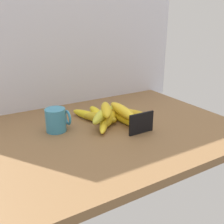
{
  "coord_description": "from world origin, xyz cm",
  "views": [
    {
      "loc": [
        -44.02,
        -82.21,
        45.53
      ],
      "look_at": [
        6.97,
        4.4,
        8.0
      ],
      "focal_mm": 40.71,
      "sensor_mm": 36.0,
      "label": 1
    }
  ],
  "objects_px": {
    "banana_8": "(122,111)",
    "banana_2": "(128,113)",
    "banana_9": "(101,116)",
    "banana_10": "(106,110)",
    "banana_6": "(100,118)",
    "chalkboard_sign": "(141,124)",
    "coffee_mug": "(56,120)",
    "banana_0": "(104,124)",
    "banana_1": "(124,119)",
    "banana_5": "(109,119)",
    "banana_7": "(97,113)",
    "banana_3": "(109,112)",
    "banana_4": "(88,116)"
  },
  "relations": [
    {
      "from": "banana_10",
      "to": "banana_6",
      "type": "bearing_deg",
      "value": 116.41
    },
    {
      "from": "banana_5",
      "to": "banana_7",
      "type": "height_order",
      "value": "banana_5"
    },
    {
      "from": "banana_4",
      "to": "banana_9",
      "type": "height_order",
      "value": "banana_9"
    },
    {
      "from": "chalkboard_sign",
      "to": "coffee_mug",
      "type": "height_order",
      "value": "coffee_mug"
    },
    {
      "from": "banana_7",
      "to": "banana_9",
      "type": "relative_size",
      "value": 1.08
    },
    {
      "from": "chalkboard_sign",
      "to": "banana_3",
      "type": "height_order",
      "value": "chalkboard_sign"
    },
    {
      "from": "banana_5",
      "to": "banana_6",
      "type": "distance_m",
      "value": 0.04
    },
    {
      "from": "banana_3",
      "to": "banana_5",
      "type": "bearing_deg",
      "value": -119.0
    },
    {
      "from": "banana_7",
      "to": "banana_1",
      "type": "bearing_deg",
      "value": -58.81
    },
    {
      "from": "banana_6",
      "to": "banana_8",
      "type": "relative_size",
      "value": 0.74
    },
    {
      "from": "banana_2",
      "to": "banana_4",
      "type": "bearing_deg",
      "value": 155.73
    },
    {
      "from": "coffee_mug",
      "to": "banana_1",
      "type": "height_order",
      "value": "coffee_mug"
    },
    {
      "from": "banana_8",
      "to": "coffee_mug",
      "type": "bearing_deg",
      "value": 167.29
    },
    {
      "from": "banana_0",
      "to": "banana_10",
      "type": "distance_m",
      "value": 0.06
    },
    {
      "from": "banana_0",
      "to": "banana_4",
      "type": "distance_m",
      "value": 0.11
    },
    {
      "from": "chalkboard_sign",
      "to": "banana_6",
      "type": "bearing_deg",
      "value": 116.66
    },
    {
      "from": "coffee_mug",
      "to": "banana_3",
      "type": "distance_m",
      "value": 0.27
    },
    {
      "from": "banana_2",
      "to": "banana_7",
      "type": "relative_size",
      "value": 1.05
    },
    {
      "from": "banana_5",
      "to": "banana_8",
      "type": "distance_m",
      "value": 0.07
    },
    {
      "from": "banana_2",
      "to": "banana_5",
      "type": "relative_size",
      "value": 1.06
    },
    {
      "from": "banana_3",
      "to": "banana_4",
      "type": "xyz_separation_m",
      "value": [
        -0.1,
        0.0,
        0.0
      ]
    },
    {
      "from": "coffee_mug",
      "to": "banana_6",
      "type": "bearing_deg",
      "value": -3.63
    },
    {
      "from": "banana_10",
      "to": "chalkboard_sign",
      "type": "bearing_deg",
      "value": -63.3
    },
    {
      "from": "banana_8",
      "to": "banana_2",
      "type": "bearing_deg",
      "value": 33.74
    },
    {
      "from": "banana_5",
      "to": "banana_6",
      "type": "bearing_deg",
      "value": 124.64
    },
    {
      "from": "banana_0",
      "to": "banana_6",
      "type": "distance_m",
      "value": 0.06
    },
    {
      "from": "banana_0",
      "to": "banana_4",
      "type": "height_order",
      "value": "banana_4"
    },
    {
      "from": "banana_9",
      "to": "banana_10",
      "type": "relative_size",
      "value": 1.0
    },
    {
      "from": "banana_2",
      "to": "banana_5",
      "type": "xyz_separation_m",
      "value": [
        -0.11,
        -0.02,
        0.0
      ]
    },
    {
      "from": "banana_3",
      "to": "banana_4",
      "type": "height_order",
      "value": "banana_4"
    },
    {
      "from": "banana_5",
      "to": "banana_10",
      "type": "bearing_deg",
      "value": 150.05
    },
    {
      "from": "banana_0",
      "to": "banana_6",
      "type": "xyz_separation_m",
      "value": [
        0.01,
        0.05,
        0.01
      ]
    },
    {
      "from": "banana_0",
      "to": "banana_8",
      "type": "xyz_separation_m",
      "value": [
        0.09,
        0.01,
        0.04
      ]
    },
    {
      "from": "banana_6",
      "to": "banana_2",
      "type": "bearing_deg",
      "value": -6.34
    },
    {
      "from": "banana_5",
      "to": "banana_7",
      "type": "xyz_separation_m",
      "value": [
        -0.01,
        0.09,
        -0.0
      ]
    },
    {
      "from": "banana_1",
      "to": "banana_7",
      "type": "relative_size",
      "value": 1.06
    },
    {
      "from": "banana_6",
      "to": "chalkboard_sign",
      "type": "bearing_deg",
      "value": -63.34
    },
    {
      "from": "coffee_mug",
      "to": "banana_7",
      "type": "distance_m",
      "value": 0.21
    },
    {
      "from": "banana_1",
      "to": "banana_5",
      "type": "distance_m",
      "value": 0.07
    },
    {
      "from": "coffee_mug",
      "to": "banana_5",
      "type": "bearing_deg",
      "value": -12.46
    },
    {
      "from": "banana_3",
      "to": "banana_9",
      "type": "bearing_deg",
      "value": -132.93
    },
    {
      "from": "banana_6",
      "to": "banana_8",
      "type": "distance_m",
      "value": 0.1
    },
    {
      "from": "chalkboard_sign",
      "to": "banana_8",
      "type": "relative_size",
      "value": 0.53
    },
    {
      "from": "banana_1",
      "to": "banana_8",
      "type": "relative_size",
      "value": 0.91
    },
    {
      "from": "banana_2",
      "to": "banana_6",
      "type": "relative_size",
      "value": 1.21
    },
    {
      "from": "chalkboard_sign",
      "to": "banana_1",
      "type": "bearing_deg",
      "value": 91.04
    },
    {
      "from": "banana_5",
      "to": "banana_7",
      "type": "relative_size",
      "value": 0.99
    },
    {
      "from": "chalkboard_sign",
      "to": "coffee_mug",
      "type": "xyz_separation_m",
      "value": [
        -0.28,
        0.19,
        0.01
      ]
    },
    {
      "from": "banana_9",
      "to": "chalkboard_sign",
      "type": "bearing_deg",
      "value": -49.35
    },
    {
      "from": "banana_6",
      "to": "banana_1",
      "type": "bearing_deg",
      "value": -33.7
    }
  ]
}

